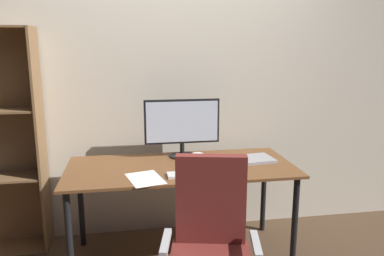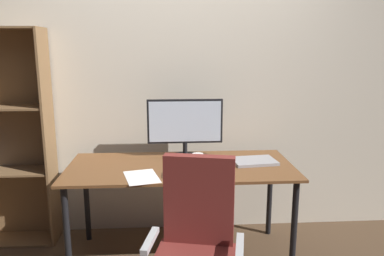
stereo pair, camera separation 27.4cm
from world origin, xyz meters
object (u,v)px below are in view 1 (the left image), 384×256
(coffee_mug, at_px, (198,159))
(laptop, at_px, (252,159))
(desk, at_px, (181,176))
(mouse, at_px, (222,172))
(keyboard, at_px, (189,174))
(monitor, at_px, (182,124))

(coffee_mug, xyz_separation_m, laptop, (0.43, 0.03, -0.03))
(desk, relative_size, mouse, 17.34)
(mouse, distance_m, coffee_mug, 0.28)
(keyboard, relative_size, coffee_mug, 2.88)
(mouse, bearing_deg, coffee_mug, 121.26)
(keyboard, bearing_deg, monitor, 87.49)
(monitor, distance_m, laptop, 0.61)
(keyboard, xyz_separation_m, mouse, (0.23, -0.02, 0.01))
(laptop, bearing_deg, mouse, -144.67)
(laptop, bearing_deg, desk, 177.12)
(desk, distance_m, keyboard, 0.24)
(keyboard, relative_size, mouse, 3.02)
(monitor, relative_size, keyboard, 2.04)
(mouse, bearing_deg, monitor, 118.36)
(desk, bearing_deg, coffee_mug, 1.66)
(monitor, xyz_separation_m, coffee_mug, (0.08, -0.23, -0.22))
(coffee_mug, relative_size, laptop, 0.31)
(monitor, height_order, laptop, monitor)
(monitor, bearing_deg, coffee_mug, -69.97)
(desk, distance_m, mouse, 0.36)
(desk, height_order, monitor, monitor)
(keyboard, distance_m, mouse, 0.23)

